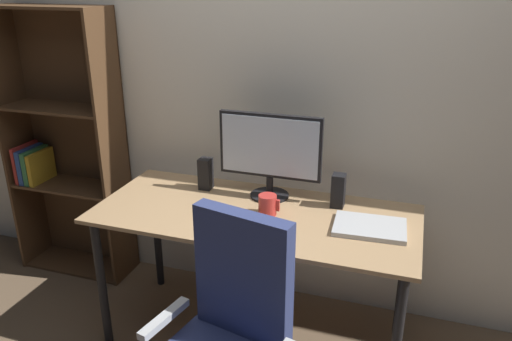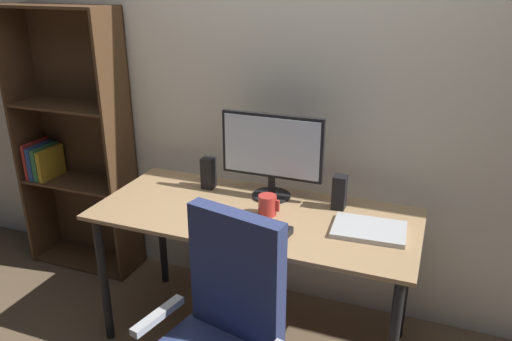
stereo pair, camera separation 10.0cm
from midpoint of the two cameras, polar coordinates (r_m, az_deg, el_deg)
ground_plane at (r=2.82m, az=0.95°, el=-18.45°), size 12.00×12.00×0.00m
back_wall at (r=2.70m, az=4.94°, el=10.53°), size 6.40×0.10×2.60m
desk at (r=2.45m, az=1.04°, el=-6.64°), size 1.56×0.69×0.74m
monitor at (r=2.49m, az=2.98°, el=2.25°), size 0.53×0.20×0.44m
keyboard at (r=2.28m, az=-0.99°, el=-6.27°), size 0.29×0.11×0.02m
mouse at (r=2.20m, az=4.46°, el=-7.17°), size 0.07×0.10×0.03m
coffee_mug at (r=2.37m, az=2.55°, el=-4.00°), size 0.10×0.09×0.10m
laptop at (r=2.30m, az=14.09°, el=-6.57°), size 0.33×0.25×0.02m
speaker_left at (r=2.66m, az=-4.40°, el=-0.29°), size 0.06×0.07×0.17m
speaker_right at (r=2.46m, az=10.72°, el=-2.47°), size 0.06×0.07×0.17m
bookshelf at (r=3.32m, az=-19.35°, el=2.76°), size 0.72×0.28×1.66m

